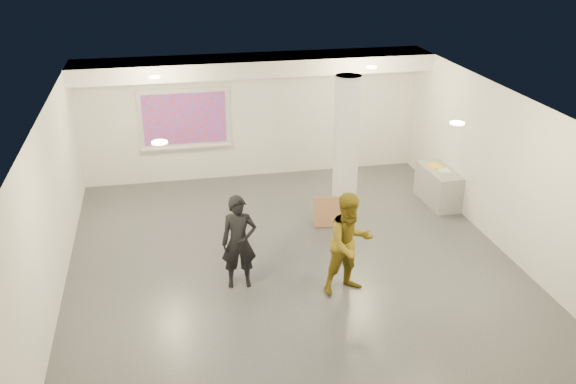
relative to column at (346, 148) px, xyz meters
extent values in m
cube|color=#35373C|center=(-1.50, -1.80, -1.50)|extent=(8.00, 9.00, 0.01)
cube|color=white|center=(-1.50, -1.80, 1.50)|extent=(8.00, 9.00, 0.01)
cube|color=silver|center=(-1.50, 2.70, 0.00)|extent=(8.00, 0.01, 3.00)
cube|color=silver|center=(-1.50, -6.30, 0.00)|extent=(8.00, 0.01, 3.00)
cube|color=silver|center=(-5.50, -1.80, 0.00)|extent=(0.01, 9.00, 3.00)
cube|color=silver|center=(2.50, -1.80, 0.00)|extent=(0.01, 9.00, 3.00)
cube|color=silver|center=(-1.50, 2.15, 1.32)|extent=(8.00, 1.10, 0.36)
cylinder|color=#E6CB75|center=(-3.70, 0.70, 1.48)|extent=(0.22, 0.22, 0.02)
cylinder|color=#E6CB75|center=(0.70, 0.70, 1.48)|extent=(0.22, 0.22, 0.02)
cylinder|color=#E6CB75|center=(-3.70, -3.30, 1.48)|extent=(0.22, 0.22, 0.02)
cylinder|color=#E6CB75|center=(0.70, -3.30, 1.48)|extent=(0.22, 0.22, 0.02)
cylinder|color=silver|center=(0.00, 0.00, 0.00)|extent=(0.52, 0.52, 3.00)
cube|color=white|center=(-3.10, 2.66, 0.05)|extent=(2.10, 0.06, 1.40)
cube|color=blue|center=(-3.10, 2.62, 0.05)|extent=(1.90, 0.01, 1.20)
cube|color=white|center=(-3.10, 2.60, -0.65)|extent=(2.10, 0.08, 0.04)
cube|color=gray|center=(2.22, 0.22, -1.11)|extent=(0.59, 1.35, 0.78)
cube|color=silver|center=(2.27, 0.14, -0.71)|extent=(0.27, 0.33, 0.02)
cube|color=yellow|center=(2.18, 0.39, -0.70)|extent=(0.29, 0.37, 0.03)
cube|color=#8E6343|center=(-0.48, -0.43, -1.19)|extent=(0.59, 0.23, 0.62)
cube|color=#8E6343|center=(-0.36, -0.10, -1.26)|extent=(0.49, 0.32, 0.49)
imported|color=black|center=(-2.54, -2.34, -0.68)|extent=(0.63, 0.44, 1.64)
imported|color=olive|center=(-0.77, -2.89, -0.62)|extent=(1.00, 0.86, 1.77)
camera|label=1|loc=(-3.68, -11.83, 4.31)|focal=40.00mm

